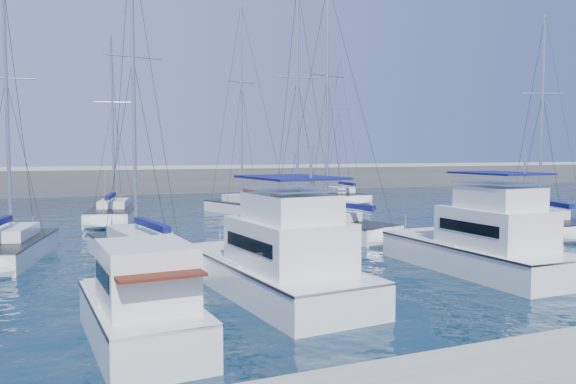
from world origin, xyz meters
name	(u,v)px	position (x,y,z in m)	size (l,w,h in m)	color
ground	(363,274)	(0.00, 0.00, 0.00)	(220.00, 220.00, 0.00)	black
breakwater	(153,185)	(0.00, 52.00, 1.05)	(160.00, 6.00, 4.45)	#424244
motor_yacht_port_outer	(143,311)	(-9.80, -5.31, 0.94)	(2.85, 6.09, 3.20)	silver
motor_yacht_port_inner	(278,264)	(-4.59, -1.89, 1.13)	(4.32, 9.90, 4.69)	silver
motor_yacht_stbd_inner	(482,246)	(4.90, -1.57, 1.13)	(3.49, 9.26, 4.69)	silver
motor_yacht_stbd_outer	(496,244)	(6.70, -0.44, 0.94)	(2.83, 5.59, 3.20)	silver
sailboat_mid_a	(7,249)	(-13.93, 9.37, 0.51)	(4.71, 8.62, 13.77)	silver
sailboat_mid_b	(142,252)	(-8.15, 6.08, 0.52)	(4.35, 9.32, 15.23)	silver
sailboat_mid_c	(302,236)	(0.72, 7.78, 0.53)	(3.53, 8.27, 14.76)	silver
sailboat_mid_d	(335,227)	(3.97, 10.03, 0.53)	(5.28, 8.53, 15.65)	silver
sailboat_mid_e	(544,225)	(16.82, 6.04, 0.52)	(5.45, 8.21, 14.13)	silver
sailboat_back_a	(113,214)	(-7.66, 23.62, 0.51)	(4.93, 9.37, 14.22)	silver
sailboat_back_b	(248,207)	(3.21, 24.15, 0.55)	(5.74, 9.24, 17.64)	silver
sailboat_back_c	(342,197)	(15.91, 31.25, 0.54)	(3.53, 7.88, 15.34)	silver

